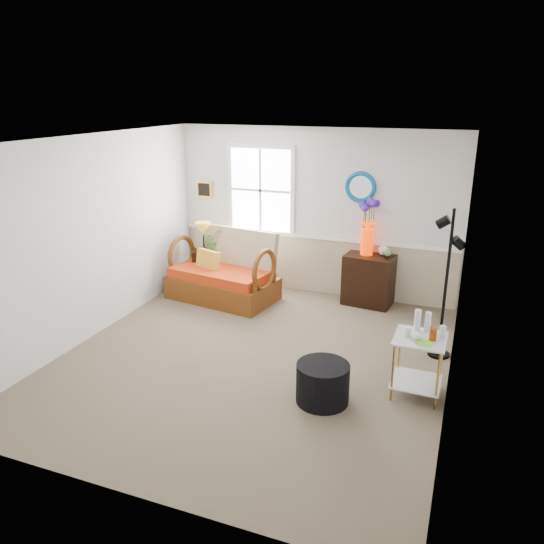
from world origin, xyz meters
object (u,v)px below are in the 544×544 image
(loveseat, at_px, (222,266))
(ottoman, at_px, (323,383))
(cabinet, at_px, (369,280))
(lamp_stand, at_px, (205,269))
(side_table, at_px, (418,366))
(floor_lamp, at_px, (446,285))

(loveseat, bearing_deg, ottoman, -36.06)
(loveseat, relative_size, cabinet, 2.10)
(loveseat, distance_m, lamp_stand, 0.62)
(side_table, height_order, floor_lamp, floor_lamp)
(loveseat, relative_size, ottoman, 2.92)
(ottoman, bearing_deg, loveseat, 134.80)
(lamp_stand, bearing_deg, floor_lamp, -16.21)
(loveseat, relative_size, floor_lamp, 0.88)
(side_table, bearing_deg, cabinet, 112.61)
(lamp_stand, distance_m, cabinet, 2.67)
(side_table, height_order, ottoman, side_table)
(floor_lamp, bearing_deg, side_table, -98.94)
(floor_lamp, xyz_separation_m, ottoman, (-1.06, -1.51, -0.71))
(lamp_stand, distance_m, side_table, 4.23)
(loveseat, bearing_deg, side_table, -20.45)
(floor_lamp, bearing_deg, ottoman, -124.94)
(cabinet, relative_size, ottoman, 1.39)
(lamp_stand, xyz_separation_m, cabinet, (2.66, 0.26, 0.06))
(loveseat, distance_m, cabinet, 2.26)
(lamp_stand, distance_m, ottoman, 3.80)
(lamp_stand, bearing_deg, cabinet, 5.57)
(ottoman, bearing_deg, lamp_stand, 136.44)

